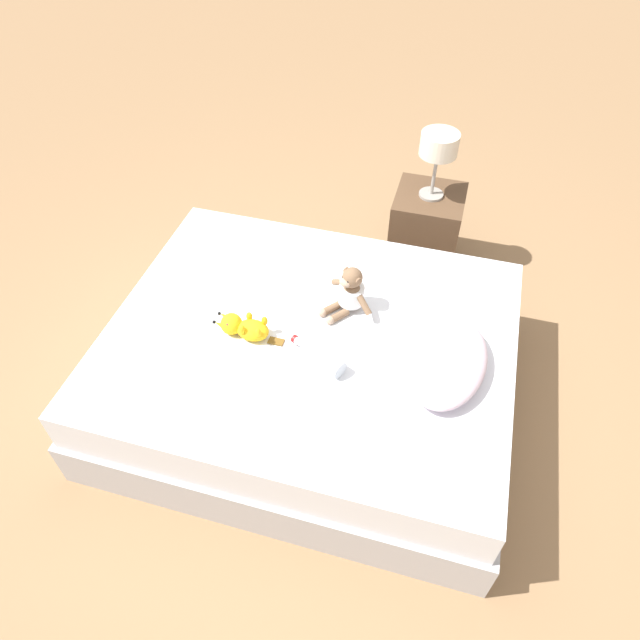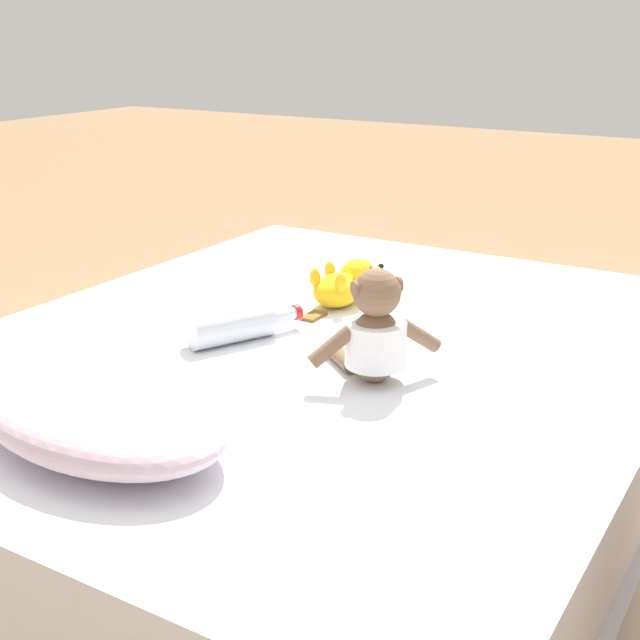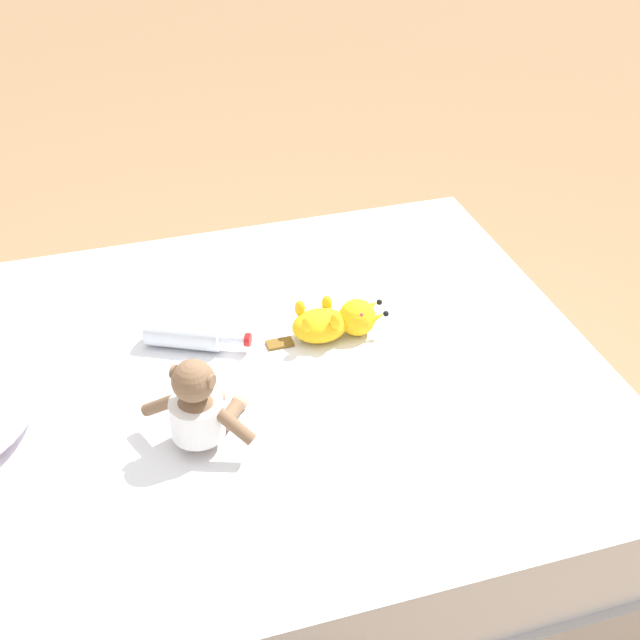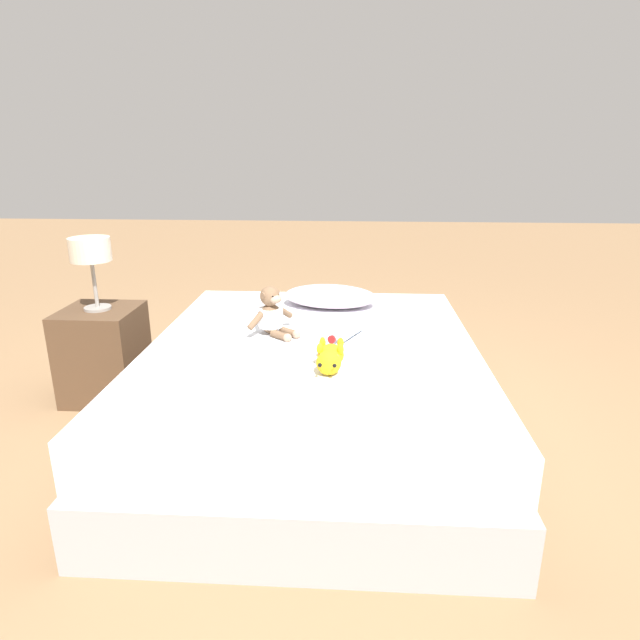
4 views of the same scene
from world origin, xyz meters
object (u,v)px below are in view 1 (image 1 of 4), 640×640
object	(u,v)px
plush_yellow_creature	(244,327)
bedside_lamp	(439,147)
bed	(311,366)
nightstand	(425,231)
plush_monkey	(350,293)
pillow	(448,362)
glass_bottle	(322,358)

from	to	relation	value
plush_yellow_creature	bedside_lamp	distance (m)	1.47
bed	nightstand	distance (m)	1.25
bedside_lamp	plush_yellow_creature	bearing A→B (deg)	-27.32
plush_yellow_creature	bedside_lamp	xyz separation A→B (m)	(-1.28, 0.66, 0.29)
bed	plush_monkey	world-z (taller)	plush_monkey
bed	plush_yellow_creature	size ratio (longest dim) A/B	5.79
bed	bedside_lamp	distance (m)	1.38
pillow	plush_monkey	bearing A→B (deg)	-117.79
plush_yellow_creature	nightstand	world-z (taller)	plush_yellow_creature
plush_monkey	bedside_lamp	xyz separation A→B (m)	(-0.98, 0.24, 0.24)
pillow	plush_yellow_creature	size ratio (longest dim) A/B	1.72
nightstand	glass_bottle	bearing A→B (deg)	-11.51
bed	pillow	size ratio (longest dim) A/B	3.36
glass_bottle	bedside_lamp	world-z (taller)	bedside_lamp
plush_yellow_creature	plush_monkey	bearing A→B (deg)	125.51
nightstand	pillow	bearing A→B (deg)	11.28
pillow	nightstand	distance (m)	1.30
pillow	plush_yellow_creature	world-z (taller)	pillow
plush_monkey	plush_yellow_creature	distance (m)	0.51
plush_yellow_creature	glass_bottle	bearing A→B (deg)	79.71
pillow	bedside_lamp	size ratio (longest dim) A/B	1.45
plush_yellow_creature	glass_bottle	world-z (taller)	plush_yellow_creature
bed	plush_monkey	xyz separation A→B (m)	(-0.20, 0.13, 0.34)
nightstand	plush_monkey	bearing A→B (deg)	-13.98
nightstand	bedside_lamp	bearing A→B (deg)	90.00
bed	nightstand	xyz separation A→B (m)	(-1.19, 0.38, 0.02)
nightstand	bedside_lamp	xyz separation A→B (m)	(0.00, 0.00, 0.56)
plush_yellow_creature	nightstand	distance (m)	1.47
bed	bedside_lamp	size ratio (longest dim) A/B	4.89
bedside_lamp	nightstand	bearing A→B (deg)	-90.00
bed	plush_monkey	distance (m)	0.42
plush_monkey	bedside_lamp	size ratio (longest dim) A/B	0.66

